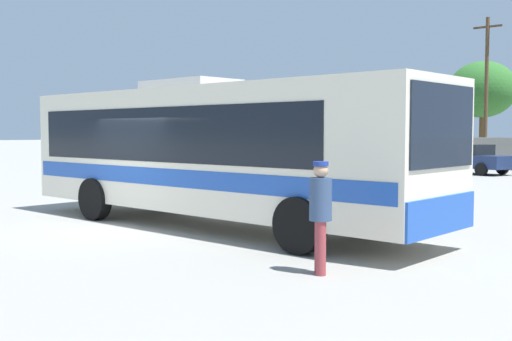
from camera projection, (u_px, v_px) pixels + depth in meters
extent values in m
plane|color=gray|center=(395.00, 198.00, 20.50)|extent=(300.00, 300.00, 0.00)
cube|color=silver|center=(215.00, 149.00, 14.21)|extent=(11.29, 4.10, 2.72)
cube|color=black|center=(199.00, 134.00, 14.56)|extent=(9.32, 3.85, 1.20)
cube|color=#2351B2|center=(215.00, 175.00, 14.25)|extent=(11.07, 4.09, 0.38)
cube|color=#19212D|center=(443.00, 126.00, 10.48)|extent=(0.37, 2.28, 1.41)
cube|color=#2351B2|center=(442.00, 215.00, 10.57)|extent=(0.42, 2.48, 0.65)
cube|color=#B2B2B2|center=(191.00, 86.00, 14.67)|extent=(2.38, 1.70, 0.24)
cylinder|color=black|center=(372.00, 212.00, 12.91)|extent=(1.07, 0.45, 1.04)
cylinder|color=black|center=(300.00, 225.00, 11.09)|extent=(1.07, 0.45, 1.04)
cylinder|color=black|center=(171.00, 192.00, 17.23)|extent=(1.07, 0.45, 1.04)
cylinder|color=black|center=(95.00, 199.00, 15.41)|extent=(1.07, 0.45, 1.04)
cylinder|color=#99383D|center=(320.00, 247.00, 9.61)|extent=(0.16, 0.16, 0.83)
cylinder|color=#99383D|center=(321.00, 248.00, 9.45)|extent=(0.16, 0.16, 0.83)
cylinder|color=#33476B|center=(321.00, 199.00, 9.48)|extent=(0.49, 0.49, 0.66)
sphere|color=tan|center=(321.00, 170.00, 9.46)|extent=(0.23, 0.23, 0.23)
cylinder|color=navy|center=(321.00, 164.00, 9.45)|extent=(0.24, 0.24, 0.07)
cylinder|color=gray|center=(128.00, 159.00, 25.65)|extent=(0.05, 0.05, 2.12)
cone|color=yellow|center=(128.00, 139.00, 25.60)|extent=(2.22, 2.22, 0.61)
cube|color=brown|center=(129.00, 180.00, 25.71)|extent=(0.51, 0.51, 0.36)
cube|color=maroon|center=(383.00, 157.00, 37.87)|extent=(4.50, 1.81, 0.67)
cube|color=black|center=(380.00, 147.00, 38.00)|extent=(2.48, 1.66, 0.55)
cylinder|color=black|center=(411.00, 163.00, 37.37)|extent=(0.64, 0.22, 0.64)
cylinder|color=black|center=(392.00, 164.00, 36.25)|extent=(0.64, 0.22, 0.64)
cylinder|color=black|center=(375.00, 161.00, 39.52)|extent=(0.64, 0.22, 0.64)
cylinder|color=black|center=(356.00, 162.00, 38.40)|extent=(0.64, 0.22, 0.64)
cube|color=navy|center=(468.00, 161.00, 32.40)|extent=(4.67, 2.17, 0.66)
cube|color=black|center=(465.00, 149.00, 32.54)|extent=(2.62, 1.86, 0.54)
cylinder|color=black|center=(502.00, 168.00, 31.77)|extent=(0.66, 0.27, 0.64)
cylinder|color=black|center=(481.00, 169.00, 30.76)|extent=(0.66, 0.27, 0.64)
cylinder|color=black|center=(456.00, 166.00, 34.07)|extent=(0.66, 0.27, 0.64)
cylinder|color=black|center=(435.00, 167.00, 33.06)|extent=(0.66, 0.27, 0.64)
cylinder|color=#4C3823|center=(486.00, 92.00, 39.28)|extent=(0.24, 0.24, 9.38)
cube|color=#473321|center=(488.00, 27.00, 39.02)|extent=(1.79, 0.43, 0.12)
cylinder|color=brown|center=(481.00, 138.00, 43.04)|extent=(0.32, 0.32, 3.50)
ellipsoid|color=#2D6628|center=(482.00, 89.00, 42.83)|extent=(4.56, 4.56, 3.88)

